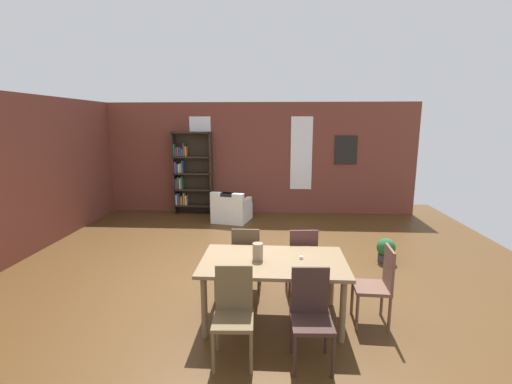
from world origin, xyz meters
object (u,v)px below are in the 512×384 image
(dining_chair_far_left, at_px, (246,257))
(bookshelf_tall, at_px, (190,173))
(dining_chair_near_right, at_px, (311,313))
(dining_chair_near_left, at_px, (234,311))
(vase_on_table, at_px, (258,252))
(armchair_white, at_px, (231,210))
(dining_table, at_px, (273,267))
(dining_chair_head_right, at_px, (378,283))
(dining_chair_far_right, at_px, (302,258))
(potted_plant_by_shelf, at_px, (386,250))

(dining_chair_far_left, bearing_deg, bookshelf_tall, 113.00)
(dining_chair_near_right, bearing_deg, dining_chair_near_left, -180.00)
(dining_chair_near_left, distance_m, bookshelf_tall, 6.11)
(dining_chair_near_right, bearing_deg, vase_on_table, 127.85)
(dining_chair_far_left, bearing_deg, dining_chair_near_right, -62.28)
(dining_chair_near_right, relative_size, armchair_white, 0.99)
(dining_table, bearing_deg, bookshelf_tall, 113.72)
(dining_chair_head_right, xyz_separation_m, dining_chair_far_right, (-0.84, 0.73, 0.00))
(dining_table, bearing_deg, dining_chair_head_right, -0.15)
(dining_chair_near_left, xyz_separation_m, bookshelf_tall, (-1.84, 5.80, 0.56))
(bookshelf_tall, relative_size, potted_plant_by_shelf, 5.03)
(dining_chair_far_right, height_order, potted_plant_by_shelf, dining_chair_far_right)
(dining_chair_far_right, bearing_deg, potted_plant_by_shelf, 38.23)
(dining_table, relative_size, potted_plant_by_shelf, 4.05)
(dining_chair_head_right, relative_size, dining_chair_near_left, 1.00)
(dining_chair_head_right, height_order, armchair_white, dining_chair_head_right)
(dining_chair_head_right, bearing_deg, potted_plant_by_shelf, 70.65)
(dining_chair_near_left, distance_m, armchair_white, 5.13)
(bookshelf_tall, distance_m, potted_plant_by_shelf, 5.26)
(dining_chair_head_right, bearing_deg, dining_chair_far_right, 138.77)
(dining_chair_near_right, xyz_separation_m, armchair_white, (-1.45, 5.08, -0.23))
(dining_chair_head_right, xyz_separation_m, armchair_white, (-2.29, 4.35, -0.23))
(vase_on_table, height_order, dining_chair_far_left, vase_on_table)
(dining_table, height_order, dining_chair_far_left, dining_chair_far_left)
(dining_table, xyz_separation_m, dining_chair_head_right, (1.23, -0.00, -0.17))
(dining_table, distance_m, armchair_white, 4.49)
(vase_on_table, distance_m, dining_chair_near_left, 0.84)
(dining_table, relative_size, dining_chair_near_left, 1.80)
(dining_chair_near_right, xyz_separation_m, potted_plant_by_shelf, (1.52, 2.66, -0.29))
(dining_chair_head_right, height_order, dining_chair_near_left, same)
(dining_chair_head_right, height_order, dining_chair_far_right, same)
(dining_chair_head_right, bearing_deg, dining_chair_near_right, -139.36)
(dining_table, xyz_separation_m, dining_chair_near_left, (-0.39, -0.73, -0.17))
(dining_chair_near_left, relative_size, bookshelf_tall, 0.45)
(vase_on_table, relative_size, potted_plant_by_shelf, 0.48)
(dining_chair_head_right, xyz_separation_m, dining_chair_near_right, (-0.85, -0.73, 0.00))
(dining_chair_far_left, height_order, armchair_white, dining_chair_far_left)
(dining_table, distance_m, potted_plant_by_shelf, 2.75)
(dining_chair_far_right, relative_size, armchair_white, 0.99)
(dining_chair_near_right, distance_m, bookshelf_tall, 6.38)
(dining_table, height_order, dining_chair_near_right, dining_chair_near_right)
(dining_chair_head_right, height_order, bookshelf_tall, bookshelf_tall)
(vase_on_table, bearing_deg, dining_chair_near_left, -105.55)
(dining_chair_near_left, xyz_separation_m, armchair_white, (-0.68, 5.08, -0.23))
(dining_chair_near_left, height_order, armchair_white, dining_chair_near_left)
(dining_chair_head_right, bearing_deg, dining_chair_near_left, -155.80)
(vase_on_table, relative_size, dining_chair_near_right, 0.21)
(dining_chair_head_right, xyz_separation_m, potted_plant_by_shelf, (0.68, 1.93, -0.29))
(vase_on_table, xyz_separation_m, potted_plant_by_shelf, (2.09, 1.92, -0.65))
(dining_chair_near_right, bearing_deg, dining_chair_head_right, 40.64)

